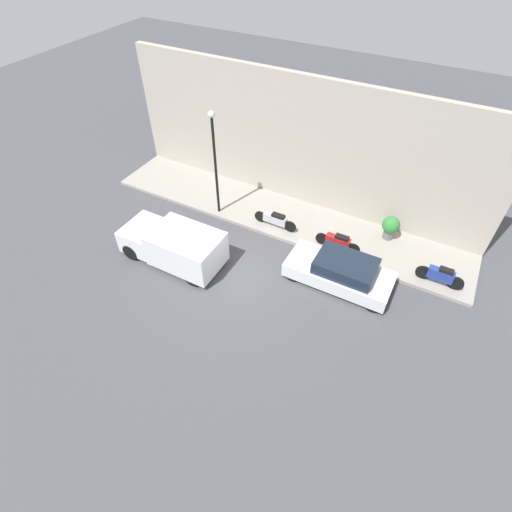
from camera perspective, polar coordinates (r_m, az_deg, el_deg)
name	(u,v)px	position (r m, az deg, el deg)	size (l,w,h in m)	color
ground_plane	(234,278)	(16.53, -3.12, -3.21)	(60.00, 60.00, 0.00)	#47474C
sidewalk	(282,216)	(19.43, 3.75, 5.67)	(3.08, 17.68, 0.15)	gray
building_facade	(301,144)	(19.06, 6.47, 15.61)	(0.30, 17.68, 6.22)	#B2A899
parked_car	(341,272)	(16.26, 11.99, -2.22)	(1.79, 4.23, 1.29)	silver
delivery_van	(173,244)	(17.07, -11.71, 1.62)	(1.96, 4.45, 1.64)	white
motorcycle_red	(338,242)	(17.61, 11.65, 2.04)	(0.30, 2.01, 0.78)	#B21E1E
scooter_silver	(275,219)	(18.46, 2.79, 5.24)	(0.30, 2.09, 0.73)	#B7B7BF
motorcycle_blue	(441,275)	(17.40, 24.88, -2.52)	(0.30, 1.86, 0.85)	navy
streetlamp	(215,155)	(17.98, -5.94, 14.22)	(0.30, 0.30, 5.04)	black
potted_plant	(391,226)	(18.65, 18.67, 4.03)	(0.77, 0.77, 1.12)	slate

